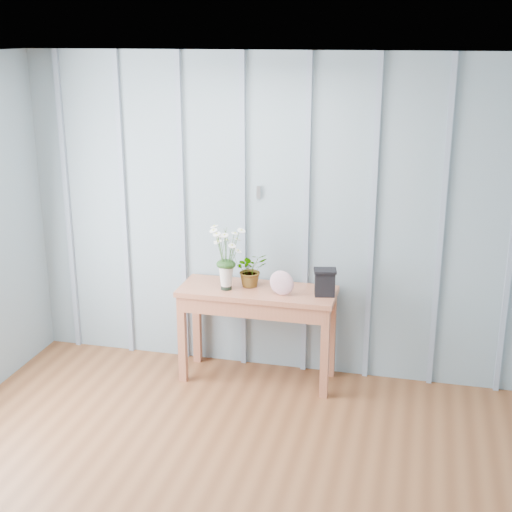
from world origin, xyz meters
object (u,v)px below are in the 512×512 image
(sideboard, at_px, (258,303))
(felt_disc_vessel, at_px, (282,283))
(daisy_vase, at_px, (226,249))
(carved_box, at_px, (325,282))

(sideboard, distance_m, felt_disc_vessel, 0.31)
(daisy_vase, xyz_separation_m, carved_box, (0.75, 0.05, -0.22))
(daisy_vase, bearing_deg, sideboard, 14.58)
(carved_box, bearing_deg, sideboard, 178.97)
(sideboard, bearing_deg, carved_box, -1.03)
(daisy_vase, relative_size, carved_box, 2.57)
(daisy_vase, relative_size, felt_disc_vessel, 2.70)
(sideboard, distance_m, daisy_vase, 0.50)
(sideboard, height_order, daisy_vase, daisy_vase)
(felt_disc_vessel, bearing_deg, sideboard, 167.68)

